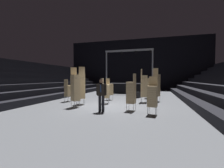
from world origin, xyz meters
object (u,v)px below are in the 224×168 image
Objects in this scene: chair_stack_front_left at (156,85)px; man_with_tie at (101,93)px; chair_stack_mid_left at (144,86)px; chair_stack_rear_centre at (68,90)px; stage_riser at (130,87)px; chair_stack_rear_right at (81,86)px; chair_stack_mid_right at (148,88)px; chair_stack_aisle_left at (131,92)px; chair_stack_rear_left at (152,96)px; equipment_road_case at (135,95)px; chair_stack_front_right at (75,87)px; chair_stack_aisle_right at (110,89)px; chair_stack_mid_centre at (106,91)px.

man_with_tie is at bearing -95.40° from chair_stack_front_left.
chair_stack_mid_left is 1.45× the size of chair_stack_rear_centre.
stage_riser is at bearing -89.64° from man_with_tie.
chair_stack_rear_right reaches higher than chair_stack_mid_left.
chair_stack_aisle_left is (-0.71, -5.55, 0.13)m from chair_stack_mid_right.
chair_stack_mid_right is 6.25m from chair_stack_rear_left.
chair_stack_mid_left is 5.79m from chair_stack_rear_centre.
chair_stack_rear_centre is at bearing -141.10° from equipment_road_case.
chair_stack_aisle_left is (-1.38, -3.92, -0.25)m from chair_stack_front_left.
chair_stack_front_left is 4.62m from chair_stack_rear_left.
stage_riser is 5.34m from chair_stack_mid_right.
chair_stack_aisle_left is (-1.14, 0.68, 0.08)m from chair_stack_rear_left.
man_with_tie is 0.99× the size of chair_stack_mid_right.
chair_stack_mid_right is (4.17, 5.48, -0.34)m from chair_stack_front_right.
stage_riser is 9.41m from chair_stack_rear_right.
chair_stack_rear_centre is (-5.89, -3.53, -0.04)m from chair_stack_mid_right.
chair_stack_rear_left is at bearing -110.88° from chair_stack_aisle_left.
chair_stack_front_left is at bearing -83.62° from chair_stack_rear_left.
man_with_tie is 6.71m from equipment_road_case.
chair_stack_rear_left is 2.09× the size of equipment_road_case.
chair_stack_rear_centre is at bearing -34.47° from chair_stack_aisle_right.
chair_stack_aisle_right reaches higher than man_with_tie.
chair_stack_front_left is 1.00× the size of chair_stack_rear_right.
chair_stack_rear_right is (-1.96, -9.18, 0.62)m from stage_riser.
chair_stack_front_right is at bearing -63.33° from chair_stack_mid_left.
chair_stack_front_right is at bearing -117.35° from equipment_road_case.
man_with_tie is 1.97× the size of equipment_road_case.
chair_stack_mid_right is at bearing 2.84° from chair_stack_aisle_left.
chair_stack_front_left reaches higher than chair_stack_front_right.
stage_riser is 3.29× the size of man_with_tie.
chair_stack_aisle_right is at bearing -112.78° from chair_stack_mid_left.
chair_stack_mid_left is at bearing -69.40° from equipment_road_case.
chair_stack_front_left reaches higher than equipment_road_case.
stage_riser is 2.28× the size of chair_stack_front_left.
man_with_tie is 4.68m from chair_stack_rear_centre.
chair_stack_mid_left reaches higher than chair_stack_rear_centre.
chair_stack_aisle_left is (1.65, -10.34, 0.36)m from stage_riser.
chair_stack_aisle_left is (1.46, 0.81, 0.02)m from man_with_tie.
chair_stack_front_left is at bearing 158.41° from chair_stack_front_right.
chair_stack_aisle_right is at bearing -79.49° from man_with_tie.
chair_stack_mid_right is 1.99× the size of equipment_road_case.
chair_stack_front_left is 6.84m from chair_stack_rear_centre.
chair_stack_rear_right is (-2.15, 1.97, 0.27)m from man_with_tie.
chair_stack_aisle_right is (1.11, 3.66, -0.34)m from chair_stack_front_right.
chair_stack_mid_left reaches higher than chair_stack_mid_centre.
chair_stack_aisle_left is at bearing -84.99° from equipment_road_case.
chair_stack_mid_left is at bearing -73.46° from stage_riser.
chair_stack_mid_centre and chair_stack_aisle_right have the same top height.
chair_stack_aisle_right is at bearing -131.90° from equipment_road_case.
equipment_road_case is at bearing -66.30° from chair_stack_rear_left.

